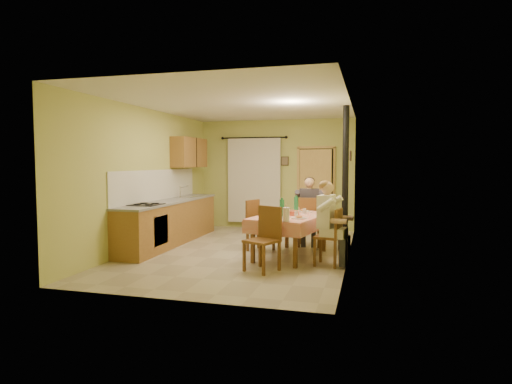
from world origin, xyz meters
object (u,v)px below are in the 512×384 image
(man_right, at_px, (328,213))
(dining_table, at_px, (291,236))
(stove_flue, at_px, (345,198))
(chair_left, at_px, (260,236))
(chair_far, at_px, (309,232))
(chair_right, at_px, (328,248))
(man_far, at_px, (309,203))
(chair_near, at_px, (262,253))

(man_right, bearing_deg, dining_table, 65.76)
(stove_flue, bearing_deg, chair_left, -165.15)
(chair_left, xyz_separation_m, man_right, (1.39, -0.87, 0.59))
(chair_left, bearing_deg, chair_far, 149.19)
(dining_table, height_order, man_right, man_right)
(man_right, bearing_deg, chair_far, 28.57)
(dining_table, relative_size, chair_right, 2.02)
(chair_right, relative_size, stove_flue, 0.34)
(chair_right, bearing_deg, chair_left, 68.02)
(chair_right, distance_m, man_right, 0.59)
(chair_left, height_order, stove_flue, stove_flue)
(chair_right, height_order, man_far, man_far)
(dining_table, bearing_deg, chair_near, -90.41)
(chair_far, xyz_separation_m, chair_near, (-0.44, -2.19, 0.00))
(chair_near, height_order, chair_right, chair_near)
(chair_near, xyz_separation_m, stove_flue, (1.17, 1.92, 0.73))
(man_far, bearing_deg, chair_far, -90.00)
(chair_right, relative_size, chair_left, 0.97)
(chair_left, relative_size, man_far, 0.71)
(chair_far, distance_m, man_far, 0.59)
(chair_near, distance_m, chair_left, 1.56)
(chair_far, bearing_deg, man_far, 90.00)
(stove_flue, bearing_deg, man_far, 158.55)
(chair_near, distance_m, stove_flue, 2.36)
(chair_left, bearing_deg, man_right, 78.27)
(dining_table, xyz_separation_m, chair_left, (-0.67, 0.39, -0.09))
(chair_left, relative_size, stove_flue, 0.35)
(chair_left, bearing_deg, stove_flue, 125.18)
(chair_left, relative_size, man_right, 0.71)
(dining_table, xyz_separation_m, man_right, (0.71, -0.48, 0.50))
(dining_table, relative_size, man_right, 1.39)
(chair_near, height_order, man_far, man_far)
(chair_near, xyz_separation_m, chair_right, (0.98, 0.63, -0.00))
(chair_near, bearing_deg, man_far, -75.96)
(dining_table, distance_m, chair_left, 0.78)
(man_far, relative_size, man_right, 1.00)
(chair_right, xyz_separation_m, chair_left, (-1.40, 0.87, 0.00))
(chair_far, distance_m, man_right, 1.75)
(chair_far, bearing_deg, stove_flue, -26.19)
(chair_near, distance_m, man_far, 2.33)
(chair_far, xyz_separation_m, man_right, (0.53, -1.56, 0.59))
(dining_table, distance_m, chair_near, 1.14)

